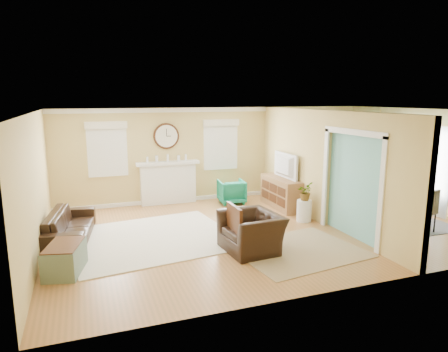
{
  "coord_description": "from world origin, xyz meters",
  "views": [
    {
      "loc": [
        -3.66,
        -7.68,
        2.87
      ],
      "look_at": [
        -0.8,
        0.3,
        1.2
      ],
      "focal_mm": 32.0,
      "sensor_mm": 36.0,
      "label": 1
    }
  ],
  "objects_px": {
    "sofa": "(70,225)",
    "credenza": "(282,193)",
    "dining_table": "(385,205)",
    "green_chair": "(232,192)",
    "eames_chair": "(251,232)"
  },
  "relations": [
    {
      "from": "credenza",
      "to": "dining_table",
      "type": "distance_m",
      "value": 2.54
    },
    {
      "from": "sofa",
      "to": "credenza",
      "type": "relative_size",
      "value": 1.31
    },
    {
      "from": "eames_chair",
      "to": "dining_table",
      "type": "height_order",
      "value": "eames_chair"
    },
    {
      "from": "eames_chair",
      "to": "green_chair",
      "type": "bearing_deg",
      "value": 160.3
    },
    {
      "from": "sofa",
      "to": "eames_chair",
      "type": "distance_m",
      "value": 3.74
    },
    {
      "from": "green_chair",
      "to": "dining_table",
      "type": "relative_size",
      "value": 0.38
    },
    {
      "from": "green_chair",
      "to": "dining_table",
      "type": "height_order",
      "value": "dining_table"
    },
    {
      "from": "eames_chair",
      "to": "green_chair",
      "type": "height_order",
      "value": "eames_chair"
    },
    {
      "from": "eames_chair",
      "to": "credenza",
      "type": "bearing_deg",
      "value": 136.85
    },
    {
      "from": "credenza",
      "to": "eames_chair",
      "type": "bearing_deg",
      "value": -128.05
    },
    {
      "from": "eames_chair",
      "to": "green_chair",
      "type": "relative_size",
      "value": 1.58
    },
    {
      "from": "sofa",
      "to": "green_chair",
      "type": "relative_size",
      "value": 2.84
    },
    {
      "from": "eames_chair",
      "to": "dining_table",
      "type": "bearing_deg",
      "value": 96.82
    },
    {
      "from": "sofa",
      "to": "green_chair",
      "type": "bearing_deg",
      "value": -61.16
    },
    {
      "from": "sofa",
      "to": "eames_chair",
      "type": "height_order",
      "value": "eames_chair"
    }
  ]
}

